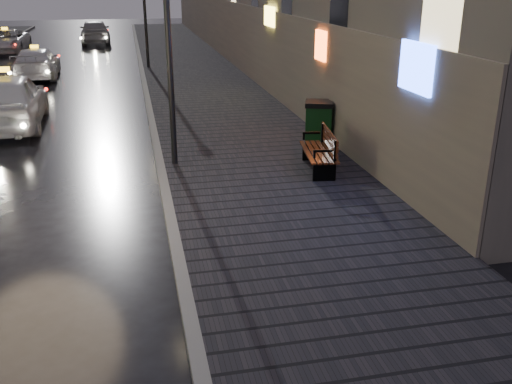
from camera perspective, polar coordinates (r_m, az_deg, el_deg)
ground at (r=8.47m, az=-17.43°, el=-11.26°), size 120.00×120.00×0.00m
sidewalk at (r=28.68m, az=-6.43°, el=12.01°), size 4.60×58.00×0.15m
curb at (r=28.53m, az=-11.32°, el=11.70°), size 0.20×58.00×0.15m
lamp_near at (r=13.26m, az=-8.86°, el=16.75°), size 0.36×0.36×5.28m
bench at (r=13.21m, az=6.58°, el=4.14°), size 0.87×1.89×0.93m
trash_bin at (r=15.49m, az=6.27°, el=7.02°), size 0.93×0.93×1.12m
taxi_near at (r=19.08m, az=-23.56°, el=8.43°), size 2.20×5.05×1.70m
taxi_mid at (r=28.38m, az=-21.10°, el=11.92°), size 2.10×4.71×1.34m
taxi_far at (r=39.16m, az=-23.70°, el=13.66°), size 2.36×4.92×1.35m
car_far at (r=42.43m, az=-15.80°, el=15.20°), size 2.20×4.94×1.65m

